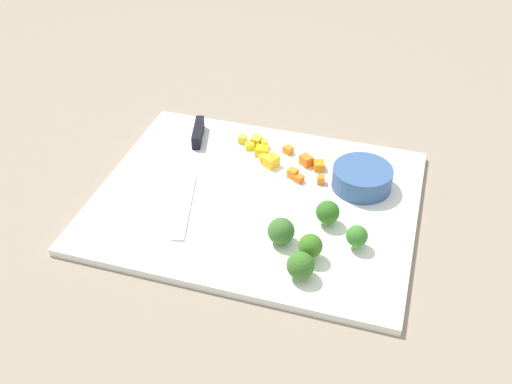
# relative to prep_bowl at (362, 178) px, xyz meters

# --- Properties ---
(ground_plane) EXTENTS (4.00, 4.00, 0.00)m
(ground_plane) POSITION_rel_prep_bowl_xyz_m (0.15, 0.07, -0.03)
(ground_plane) COLOR gray
(cutting_board) EXTENTS (0.49, 0.40, 0.01)m
(cutting_board) POSITION_rel_prep_bowl_xyz_m (0.15, 0.07, -0.02)
(cutting_board) COLOR white
(cutting_board) RESTS_ON ground_plane
(prep_bowl) EXTENTS (0.09, 0.09, 0.04)m
(prep_bowl) POSITION_rel_prep_bowl_xyz_m (0.00, 0.00, 0.00)
(prep_bowl) COLOR #36558B
(prep_bowl) RESTS_ON cutting_board
(chef_knife) EXTENTS (0.09, 0.30, 0.02)m
(chef_knife) POSITION_rel_prep_bowl_xyz_m (0.29, -0.01, -0.01)
(chef_knife) COLOR silver
(chef_knife) RESTS_ON cutting_board
(carrot_dice_0) EXTENTS (0.02, 0.02, 0.01)m
(carrot_dice_0) POSITION_rel_prep_bowl_xyz_m (0.11, 0.01, -0.01)
(carrot_dice_0) COLOR orange
(carrot_dice_0) RESTS_ON cutting_board
(carrot_dice_1) EXTENTS (0.02, 0.02, 0.01)m
(carrot_dice_1) POSITION_rel_prep_bowl_xyz_m (0.14, -0.06, -0.01)
(carrot_dice_1) COLOR orange
(carrot_dice_1) RESTS_ON cutting_board
(carrot_dice_2) EXTENTS (0.03, 0.02, 0.02)m
(carrot_dice_2) POSITION_rel_prep_bowl_xyz_m (0.10, -0.03, -0.01)
(carrot_dice_2) COLOR orange
(carrot_dice_2) RESTS_ON cutting_board
(carrot_dice_3) EXTENTS (0.01, 0.01, 0.01)m
(carrot_dice_3) POSITION_rel_prep_bowl_xyz_m (0.06, 0.01, -0.01)
(carrot_dice_3) COLOR orange
(carrot_dice_3) RESTS_ON cutting_board
(carrot_dice_4) EXTENTS (0.02, 0.02, 0.01)m
(carrot_dice_4) POSITION_rel_prep_bowl_xyz_m (0.10, 0.01, -0.01)
(carrot_dice_4) COLOR orange
(carrot_dice_4) RESTS_ON cutting_board
(carrot_dice_5) EXTENTS (0.02, 0.02, 0.01)m
(carrot_dice_5) POSITION_rel_prep_bowl_xyz_m (0.07, -0.03, -0.01)
(carrot_dice_5) COLOR orange
(carrot_dice_5) RESTS_ON cutting_board
(carrot_dice_6) EXTENTS (0.01, 0.01, 0.01)m
(carrot_dice_6) POSITION_rel_prep_bowl_xyz_m (0.16, -0.02, -0.01)
(carrot_dice_6) COLOR orange
(carrot_dice_6) RESTS_ON cutting_board
(pepper_dice_0) EXTENTS (0.02, 0.02, 0.01)m
(pepper_dice_0) POSITION_rel_prep_bowl_xyz_m (0.17, -0.02, -0.01)
(pepper_dice_0) COLOR yellow
(pepper_dice_0) RESTS_ON cutting_board
(pepper_dice_1) EXTENTS (0.02, 0.02, 0.02)m
(pepper_dice_1) POSITION_rel_prep_bowl_xyz_m (0.18, -0.04, -0.01)
(pepper_dice_1) COLOR yellow
(pepper_dice_1) RESTS_ON cutting_board
(pepper_dice_2) EXTENTS (0.02, 0.02, 0.01)m
(pepper_dice_2) POSITION_rel_prep_bowl_xyz_m (0.18, -0.06, -0.01)
(pepper_dice_2) COLOR yellow
(pepper_dice_2) RESTS_ON cutting_board
(pepper_dice_3) EXTENTS (0.02, 0.01, 0.01)m
(pepper_dice_3) POSITION_rel_prep_bowl_xyz_m (0.22, -0.07, -0.01)
(pepper_dice_3) COLOR yellow
(pepper_dice_3) RESTS_ON cutting_board
(pepper_dice_4) EXTENTS (0.02, 0.02, 0.01)m
(pepper_dice_4) POSITION_rel_prep_bowl_xyz_m (0.20, -0.05, -0.01)
(pepper_dice_4) COLOR yellow
(pepper_dice_4) RESTS_ON cutting_board
(pepper_dice_5) EXTENTS (0.03, 0.03, 0.02)m
(pepper_dice_5) POSITION_rel_prep_bowl_xyz_m (0.16, -0.01, -0.01)
(pepper_dice_5) COLOR yellow
(pepper_dice_5) RESTS_ON cutting_board
(pepper_dice_6) EXTENTS (0.02, 0.02, 0.02)m
(pepper_dice_6) POSITION_rel_prep_bowl_xyz_m (0.19, -0.07, -0.01)
(pepper_dice_6) COLOR yellow
(pepper_dice_6) RESTS_ON cutting_board
(broccoli_floret_0) EXTENTS (0.03, 0.03, 0.04)m
(broccoli_floret_0) POSITION_rel_prep_bowl_xyz_m (0.04, 0.18, 0.00)
(broccoli_floret_0) COLOR #8EBA69
(broccoli_floret_0) RESTS_ON cutting_board
(broccoli_floret_1) EXTENTS (0.04, 0.04, 0.04)m
(broccoli_floret_1) POSITION_rel_prep_bowl_xyz_m (0.09, 0.16, 0.00)
(broccoli_floret_1) COLOR #96C35E
(broccoli_floret_1) RESTS_ON cutting_board
(broccoli_floret_2) EXTENTS (0.03, 0.03, 0.04)m
(broccoli_floret_2) POSITION_rel_prep_bowl_xyz_m (0.03, 0.10, 0.00)
(broccoli_floret_2) COLOR #84B660
(broccoli_floret_2) RESTS_ON cutting_board
(broccoli_floret_3) EXTENTS (0.04, 0.04, 0.04)m
(broccoli_floret_3) POSITION_rel_prep_bowl_xyz_m (0.05, 0.22, 0.00)
(broccoli_floret_3) COLOR #83B356
(broccoli_floret_3) RESTS_ON cutting_board
(broccoli_floret_4) EXTENTS (0.03, 0.03, 0.04)m
(broccoli_floret_4) POSITION_rel_prep_bowl_xyz_m (-0.01, 0.14, 0.00)
(broccoli_floret_4) COLOR #8CB85F
(broccoli_floret_4) RESTS_ON cutting_board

